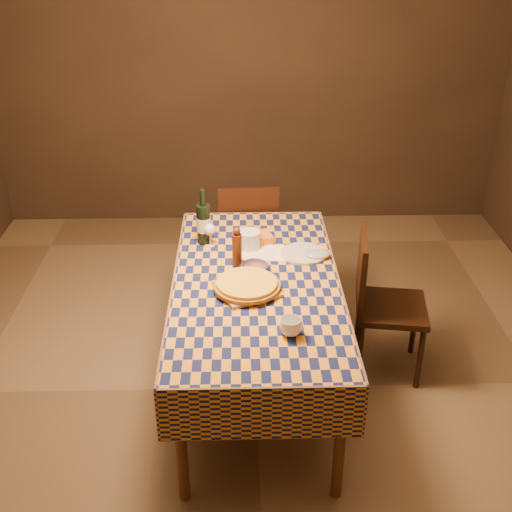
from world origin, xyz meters
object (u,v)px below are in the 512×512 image
object	(u,v)px
wine_bottle	(204,223)
chair_right	(379,297)
cutting_board	(247,289)
white_plate	(303,254)
chair_far	(248,234)
dining_table	(256,292)
pizza	(247,285)
bowl	(255,268)

from	to	relation	value
wine_bottle	chair_right	size ratio (longest dim) A/B	0.38
chair_right	cutting_board	bearing A→B (deg)	-159.35
wine_bottle	white_plate	distance (m)	0.64
wine_bottle	chair_far	xyz separation A→B (m)	(0.28, 0.60, -0.38)
dining_table	pizza	bearing A→B (deg)	-117.26
chair_far	cutting_board	bearing A→B (deg)	-91.10
cutting_board	chair_far	distance (m)	1.21
dining_table	cutting_board	distance (m)	0.14
chair_far	white_plate	bearing A→B (deg)	-67.42
white_plate	wine_bottle	bearing A→B (deg)	163.54
chair_right	dining_table	bearing A→B (deg)	-165.09
pizza	white_plate	world-z (taller)	pizza
dining_table	wine_bottle	world-z (taller)	wine_bottle
pizza	wine_bottle	distance (m)	0.64
bowl	chair_right	world-z (taller)	chair_right
pizza	chair_right	world-z (taller)	chair_right
dining_table	wine_bottle	size ratio (longest dim) A/B	5.19
cutting_board	wine_bottle	xyz separation A→B (m)	(-0.26, 0.58, 0.12)
pizza	cutting_board	bearing A→B (deg)	90.00
bowl	wine_bottle	xyz separation A→B (m)	(-0.30, 0.38, 0.11)
cutting_board	bowl	distance (m)	0.20
dining_table	chair_far	size ratio (longest dim) A/B	1.98
dining_table	white_plate	size ratio (longest dim) A/B	6.67
bowl	chair_far	size ratio (longest dim) A/B	0.17
chair_far	wine_bottle	bearing A→B (deg)	-115.13
wine_bottle	chair_right	bearing A→B (deg)	-14.53
chair_right	white_plate	bearing A→B (deg)	168.05
white_plate	chair_far	world-z (taller)	chair_far
cutting_board	chair_far	size ratio (longest dim) A/B	0.32
pizza	chair_far	bearing A→B (deg)	88.90
dining_table	wine_bottle	bearing A→B (deg)	123.21
white_plate	chair_far	xyz separation A→B (m)	(-0.32, 0.78, -0.26)
cutting_board	white_plate	size ratio (longest dim) A/B	1.09
pizza	bowl	bearing A→B (deg)	76.95
bowl	cutting_board	bearing A→B (deg)	-103.05
bowl	chair_far	distance (m)	1.02
dining_table	pizza	size ratio (longest dim) A/B	3.93
dining_table	cutting_board	xyz separation A→B (m)	(-0.05, -0.10, 0.09)
dining_table	bowl	size ratio (longest dim) A/B	11.80
cutting_board	chair_far	world-z (taller)	chair_far
pizza	bowl	xyz separation A→B (m)	(0.05, 0.20, -0.01)
cutting_board	pizza	size ratio (longest dim) A/B	0.64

